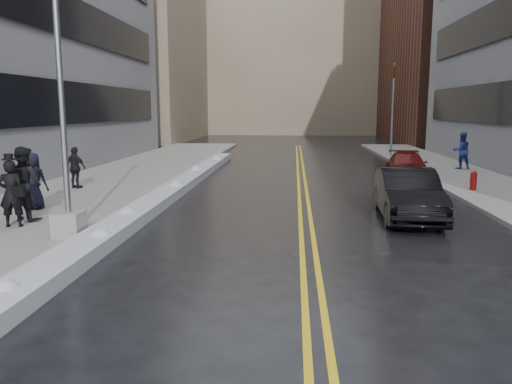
% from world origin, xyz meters
% --- Properties ---
extents(ground, '(160.00, 160.00, 0.00)m').
position_xyz_m(ground, '(0.00, 0.00, 0.00)').
color(ground, black).
rests_on(ground, ground).
extents(sidewalk_west, '(5.50, 50.00, 0.15)m').
position_xyz_m(sidewalk_west, '(-5.75, 10.00, 0.07)').
color(sidewalk_west, gray).
rests_on(sidewalk_west, ground).
extents(sidewalk_east, '(4.00, 50.00, 0.15)m').
position_xyz_m(sidewalk_east, '(10.00, 10.00, 0.07)').
color(sidewalk_east, gray).
rests_on(sidewalk_east, ground).
extents(lane_line_left, '(0.12, 50.00, 0.01)m').
position_xyz_m(lane_line_left, '(2.35, 10.00, 0.00)').
color(lane_line_left, gold).
rests_on(lane_line_left, ground).
extents(lane_line_right, '(0.12, 50.00, 0.01)m').
position_xyz_m(lane_line_right, '(2.65, 10.00, 0.00)').
color(lane_line_right, gold).
rests_on(lane_line_right, ground).
extents(snow_ridge, '(0.90, 30.00, 0.34)m').
position_xyz_m(snow_ridge, '(-2.45, 8.00, 0.17)').
color(snow_ridge, silver).
rests_on(snow_ridge, ground).
extents(building_west_far, '(14.00, 22.00, 18.00)m').
position_xyz_m(building_west_far, '(-15.50, 44.00, 9.00)').
color(building_west_far, gray).
rests_on(building_west_far, ground).
extents(building_far, '(36.00, 16.00, 22.00)m').
position_xyz_m(building_far, '(2.00, 60.00, 11.00)').
color(building_far, gray).
rests_on(building_far, ground).
extents(lamppost, '(0.65, 0.65, 7.62)m').
position_xyz_m(lamppost, '(-3.30, 2.00, 2.53)').
color(lamppost, gray).
rests_on(lamppost, sidewalk_west).
extents(fire_hydrant, '(0.26, 0.26, 0.73)m').
position_xyz_m(fire_hydrant, '(9.00, 10.00, 0.55)').
color(fire_hydrant, maroon).
rests_on(fire_hydrant, sidewalk_east).
extents(traffic_signal, '(0.16, 0.20, 6.00)m').
position_xyz_m(traffic_signal, '(8.50, 24.00, 3.40)').
color(traffic_signal, gray).
rests_on(traffic_signal, sidewalk_east).
extents(pedestrian_fedora, '(0.73, 0.57, 1.77)m').
position_xyz_m(pedestrian_fedora, '(-5.22, 2.87, 1.03)').
color(pedestrian_fedora, black).
rests_on(pedestrian_fedora, sidewalk_west).
extents(pedestrian_b, '(1.22, 1.09, 2.06)m').
position_xyz_m(pedestrian_b, '(-5.29, 3.66, 1.18)').
color(pedestrian_b, black).
rests_on(pedestrian_b, sidewalk_west).
extents(pedestrian_c, '(0.88, 0.60, 1.75)m').
position_xyz_m(pedestrian_c, '(-5.88, 5.19, 1.02)').
color(pedestrian_c, black).
rests_on(pedestrian_c, sidewalk_west).
extents(pedestrian_d, '(1.02, 0.66, 1.62)m').
position_xyz_m(pedestrian_d, '(-6.34, 9.23, 0.96)').
color(pedestrian_d, black).
rests_on(pedestrian_d, sidewalk_west).
extents(pedestrian_east, '(0.99, 0.81, 1.88)m').
position_xyz_m(pedestrian_east, '(10.75, 16.98, 1.09)').
color(pedestrian_east, navy).
rests_on(pedestrian_east, sidewalk_east).
extents(car_black, '(1.79, 4.56, 1.48)m').
position_xyz_m(car_black, '(5.50, 5.35, 0.74)').
color(car_black, black).
rests_on(car_black, ground).
extents(car_maroon, '(2.19, 4.36, 1.22)m').
position_xyz_m(car_maroon, '(7.38, 14.04, 0.61)').
color(car_maroon, '#480D0B').
rests_on(car_maroon, ground).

